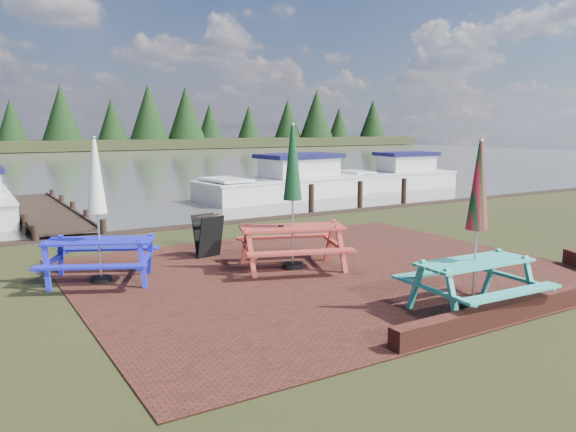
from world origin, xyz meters
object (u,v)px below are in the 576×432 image
(jetty, at_px, (44,211))
(boat_far, at_px, (396,177))
(picnic_table_teal, at_px, (475,253))
(chalkboard, at_px, (208,236))
(boat_near, at_px, (286,184))
(picnic_table_blue, at_px, (99,233))
(picnic_table_red, at_px, (293,220))

(jetty, relative_size, boat_far, 1.48)
(picnic_table_teal, relative_size, jetty, 0.28)
(jetty, distance_m, boat_far, 15.82)
(chalkboard, height_order, jetty, chalkboard)
(picnic_table_teal, bearing_deg, boat_near, 72.21)
(picnic_table_teal, distance_m, boat_near, 15.20)
(picnic_table_blue, xyz_separation_m, jetty, (0.30, 8.79, -0.78))
(picnic_table_blue, xyz_separation_m, boat_near, (9.71, 9.76, -0.50))
(picnic_table_teal, relative_size, picnic_table_red, 0.91)
(boat_near, xyz_separation_m, boat_far, (6.36, 0.38, -0.03))
(picnic_table_red, bearing_deg, boat_far, 60.59)
(boat_near, height_order, boat_far, boat_near)
(picnic_table_teal, xyz_separation_m, picnic_table_red, (-1.01, 3.52, 0.08))
(boat_near, bearing_deg, picnic_table_teal, 154.00)
(picnic_table_teal, distance_m, chalkboard, 5.68)
(jetty, bearing_deg, picnic_table_teal, -72.80)
(picnic_table_blue, height_order, boat_far, picnic_table_blue)
(chalkboard, xyz_separation_m, boat_far, (13.66, 9.31, -0.10))
(boat_near, relative_size, boat_far, 1.23)
(chalkboard, distance_m, boat_near, 11.54)
(boat_far, bearing_deg, boat_near, 95.89)
(picnic_table_teal, xyz_separation_m, chalkboard, (-2.00, 5.30, -0.42))
(picnic_table_red, height_order, boat_near, picnic_table_red)
(picnic_table_red, bearing_deg, picnic_table_teal, -54.69)
(jetty, distance_m, boat_near, 9.46)
(boat_near, bearing_deg, boat_far, -92.17)
(picnic_table_teal, xyz_separation_m, boat_far, (11.66, 14.61, -0.52))
(boat_near, bearing_deg, picnic_table_red, 143.94)
(picnic_table_blue, relative_size, chalkboard, 2.84)
(picnic_table_teal, relative_size, boat_near, 0.34)
(boat_far, bearing_deg, jetty, 97.34)
(picnic_table_blue, height_order, jetty, picnic_table_blue)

